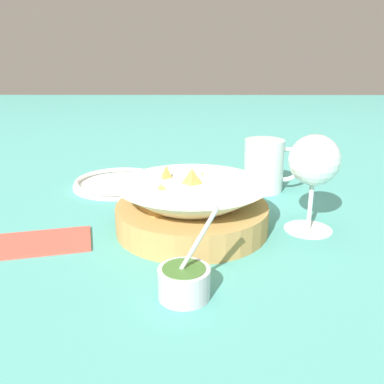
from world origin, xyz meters
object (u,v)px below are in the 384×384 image
at_px(wine_glass, 314,164).
at_px(food_basket, 191,208).
at_px(beer_mug, 264,167).
at_px(side_plate, 119,182).
at_px(sauce_cup, 184,281).

bearing_deg(wine_glass, food_basket, 179.88).
bearing_deg(beer_mug, wine_glass, -78.32).
bearing_deg(wine_glass, beer_mug, 101.68).
distance_m(wine_glass, beer_mug, 0.20).
xyz_separation_m(wine_glass, side_plate, (-0.33, 0.22, -0.10)).
distance_m(food_basket, side_plate, 0.26).
distance_m(food_basket, wine_glass, 0.19).
bearing_deg(side_plate, wine_glass, -33.69).
bearing_deg(beer_mug, sauce_cup, -111.13).
height_order(wine_glass, beer_mug, wine_glass).
relative_size(sauce_cup, beer_mug, 0.94).
bearing_deg(food_basket, wine_glass, -0.12).
bearing_deg(food_basket, beer_mug, 53.88).
bearing_deg(sauce_cup, food_basket, 87.96).
relative_size(sauce_cup, side_plate, 0.59).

